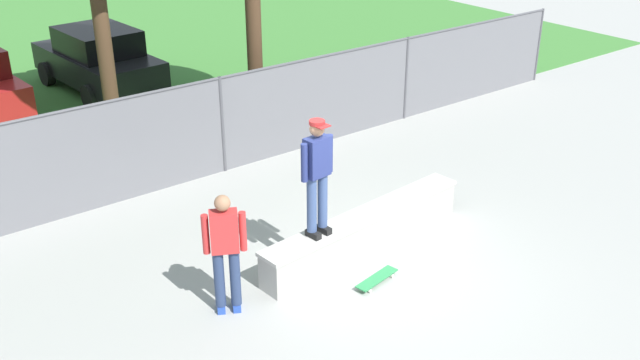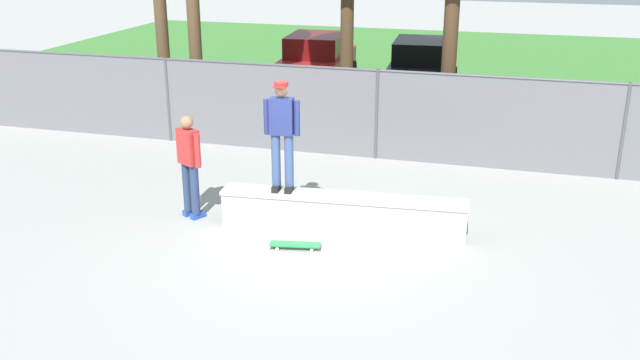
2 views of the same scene
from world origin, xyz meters
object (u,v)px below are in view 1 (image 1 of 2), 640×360
object	(u,v)px
car_black	(98,59)
bystander	(225,249)
skateboarder	(317,172)
skateboard	(377,279)
concrete_ledge	(365,230)

from	to	relation	value
car_black	bystander	bearing A→B (deg)	-103.00
skateboarder	skateboard	distance (m)	1.86
concrete_ledge	skateboarder	xyz separation A→B (m)	(-1.02, -0.06, 1.34)
concrete_ledge	car_black	distance (m)	10.42
concrete_ledge	car_black	world-z (taller)	car_black
skateboarder	skateboard	size ratio (longest dim) A/B	2.24
skateboarder	skateboard	world-z (taller)	skateboarder
skateboarder	bystander	bearing A→B (deg)	-176.73
concrete_ledge	skateboard	bearing A→B (deg)	-120.57
car_black	concrete_ledge	bearing A→B (deg)	-88.76
concrete_ledge	car_black	xyz separation A→B (m)	(-0.23, 10.40, 0.52)
concrete_ledge	bystander	distance (m)	2.75
skateboard	car_black	xyz separation A→B (m)	(0.31, 11.31, 0.77)
skateboarder	skateboard	xyz separation A→B (m)	(0.48, -0.85, -1.58)
skateboard	bystander	xyz separation A→B (m)	(-2.12, 0.76, 0.94)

